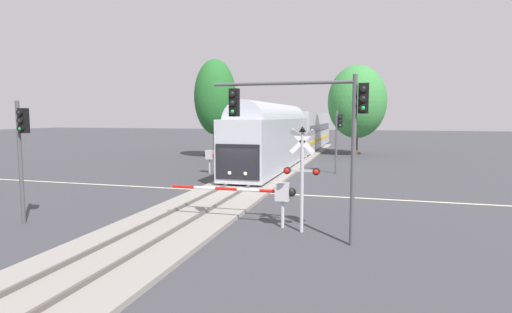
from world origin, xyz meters
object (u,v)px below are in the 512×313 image
traffic_signal_near_right (311,117)px  crossing_gate_far (216,155)px  crossing_gate_near (270,193)px  oak_behind_train (215,97)px  traffic_signal_near_left (22,142)px  traffic_signal_far_side (338,131)px  commuter_train (295,132)px  crossing_signal_mast (302,168)px  elm_centre_background (357,102)px

traffic_signal_near_right → crossing_gate_far: bearing=121.6°
crossing_gate_near → oak_behind_train: oak_behind_train is taller
crossing_gate_far → traffic_signal_near_left: size_ratio=1.09×
traffic_signal_near_left → oak_behind_train: oak_behind_train is taller
crossing_gate_near → traffic_signal_far_side: 16.11m
commuter_train → traffic_signal_far_side: commuter_train is taller
traffic_signal_near_left → crossing_signal_mast: bearing=9.4°
crossing_gate_far → oak_behind_train: bearing=111.4°
oak_behind_train → commuter_train: bearing=16.7°
crossing_gate_far → traffic_signal_near_right: bearing=-58.4°
elm_centre_background → oak_behind_train: (-14.37, -6.89, 0.36)m
elm_centre_background → commuter_train: bearing=-144.5°
crossing_signal_mast → traffic_signal_near_right: traffic_signal_near_right is taller
crossing_gate_near → elm_centre_background: bearing=85.6°
crossing_signal_mast → oak_behind_train: size_ratio=0.39×
crossing_signal_mast → traffic_signal_near_right: 2.29m
crossing_signal_mast → traffic_signal_near_left: 11.32m
traffic_signal_near_left → commuter_train: bearing=78.6°
traffic_signal_near_left → elm_centre_background: size_ratio=0.50×
elm_centre_background → crossing_gate_far: bearing=-118.9°
traffic_signal_far_side → elm_centre_background: 16.09m
crossing_gate_far → crossing_gate_near: bearing=-61.1°
crossing_gate_near → traffic_signal_far_side: bearing=84.4°
traffic_signal_near_right → commuter_train: bearing=101.0°
oak_behind_train → crossing_signal_mast: bearing=-62.3°
traffic_signal_far_side → traffic_signal_near_left: size_ratio=0.96×
commuter_train → oak_behind_train: size_ratio=4.13×
traffic_signal_near_right → traffic_signal_near_left: size_ratio=1.15×
traffic_signal_near_right → crossing_signal_mast: bearing=113.0°
traffic_signal_near_right → elm_centre_background: bearing=88.9°
traffic_signal_far_side → elm_centre_background: bearing=86.7°
traffic_signal_far_side → traffic_signal_near_left: 21.45m
commuter_train → crossing_gate_far: size_ratio=7.79×
crossing_gate_near → elm_centre_background: size_ratio=0.53×
traffic_signal_far_side → elm_centre_background: size_ratio=0.48×
traffic_signal_near_left → elm_centre_background: elm_centre_background is taller
commuter_train → oak_behind_train: oak_behind_train is taller
crossing_gate_near → traffic_signal_near_right: size_ratio=0.92×
crossing_gate_far → traffic_signal_near_right: traffic_signal_near_right is taller
crossing_signal_mast → traffic_signal_near_left: traffic_signal_near_left is taller
crossing_gate_near → commuter_train: bearing=97.9°
traffic_signal_far_side → traffic_signal_near_left: bearing=-121.9°
crossing_gate_near → crossing_signal_mast: size_ratio=1.31×
crossing_signal_mast → traffic_signal_far_side: traffic_signal_far_side is taller
commuter_train → crossing_signal_mast: bearing=-79.5°
commuter_train → oak_behind_train: bearing=-163.3°
crossing_gate_far → oak_behind_train: 13.02m
crossing_gate_near → traffic_signal_near_left: (-9.77, -2.29, 2.00)m
traffic_signal_near_left → crossing_gate_near: bearing=13.2°
crossing_signal_mast → oak_behind_train: oak_behind_train is taller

